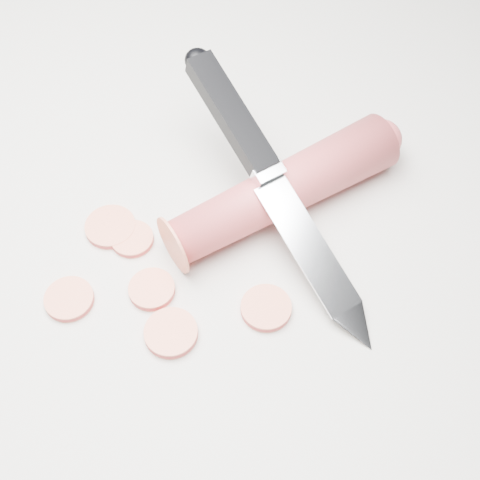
# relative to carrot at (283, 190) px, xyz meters

# --- Properties ---
(ground) EXTENTS (2.40, 2.40, 0.00)m
(ground) POSITION_rel_carrot_xyz_m (-0.09, -0.04, -0.02)
(ground) COLOR beige
(ground) RESTS_ON ground
(carrot) EXTENTS (0.16, 0.17, 0.04)m
(carrot) POSITION_rel_carrot_xyz_m (0.00, 0.00, 0.00)
(carrot) COLOR #BD3B40
(carrot) RESTS_ON ground
(carrot_slice_0) EXTENTS (0.04, 0.04, 0.01)m
(carrot_slice_0) POSITION_rel_carrot_xyz_m (-0.12, -0.06, -0.02)
(carrot_slice_0) COLOR #EC7451
(carrot_slice_0) RESTS_ON ground
(carrot_slice_1) EXTENTS (0.04, 0.04, 0.01)m
(carrot_slice_1) POSITION_rel_carrot_xyz_m (-0.13, -0.12, -0.02)
(carrot_slice_1) COLOR #EC7451
(carrot_slice_1) RESTS_ON ground
(carrot_slice_2) EXTENTS (0.04, 0.04, 0.01)m
(carrot_slice_2) POSITION_rel_carrot_xyz_m (-0.05, -0.13, -0.02)
(carrot_slice_2) COLOR #EC7451
(carrot_slice_2) RESTS_ON ground
(carrot_slice_3) EXTENTS (0.04, 0.04, 0.01)m
(carrot_slice_3) POSITION_rel_carrot_xyz_m (0.01, -0.09, -0.02)
(carrot_slice_3) COLOR #EC7451
(carrot_slice_3) RESTS_ON ground
(carrot_slice_4) EXTENTS (0.03, 0.03, 0.01)m
(carrot_slice_4) POSITION_rel_carrot_xyz_m (-0.07, -0.10, -0.02)
(carrot_slice_4) COLOR #EC7451
(carrot_slice_4) RESTS_ON ground
(carrot_slice_5) EXTENTS (0.03, 0.03, 0.01)m
(carrot_slice_5) POSITION_rel_carrot_xyz_m (-0.10, -0.06, -0.02)
(carrot_slice_5) COLOR #EC7451
(carrot_slice_5) RESTS_ON ground
(kitchen_knife) EXTENTS (0.20, 0.19, 0.09)m
(kitchen_knife) POSITION_rel_carrot_xyz_m (-0.00, -0.02, 0.02)
(kitchen_knife) COLOR silver
(kitchen_knife) RESTS_ON ground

